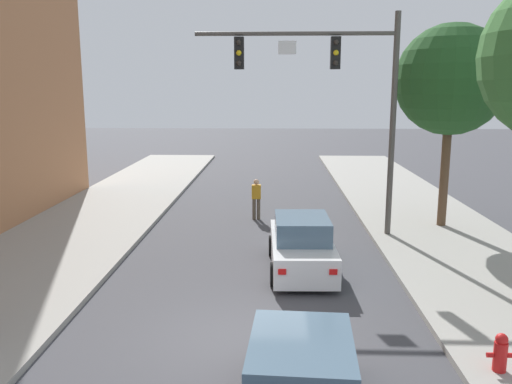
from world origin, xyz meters
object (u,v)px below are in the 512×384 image
car_lead_white (301,246)px  pedestrian_crossing_road (256,197)px  traffic_signal_mast (337,83)px  fire_hydrant (500,352)px  street_tree_second (451,80)px

car_lead_white → pedestrian_crossing_road: bearing=104.2°
traffic_signal_mast → pedestrian_crossing_road: (-2.80, 2.48, -4.44)m
traffic_signal_mast → car_lead_white: traffic_signal_mast is taller
pedestrian_crossing_road → traffic_signal_mast: bearing=-41.5°
car_lead_white → pedestrian_crossing_road: (-1.51, 5.95, 0.19)m
fire_hydrant → street_tree_second: bearing=78.3°
pedestrian_crossing_road → fire_hydrant: (4.80, -11.67, -0.41)m
car_lead_white → street_tree_second: bearing=41.0°
pedestrian_crossing_road → street_tree_second: (6.97, -1.21, 4.55)m
traffic_signal_mast → car_lead_white: size_ratio=1.75×
street_tree_second → fire_hydrant: bearing=-101.7°
traffic_signal_mast → street_tree_second: size_ratio=1.03×
traffic_signal_mast → pedestrian_crossing_road: traffic_signal_mast is taller
car_lead_white → pedestrian_crossing_road: pedestrian_crossing_road is taller
car_lead_white → pedestrian_crossing_road: 6.14m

